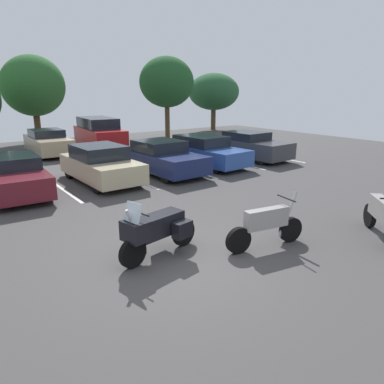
{
  "coord_description": "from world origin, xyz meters",
  "views": [
    {
      "loc": [
        -3.87,
        -5.98,
        3.55
      ],
      "look_at": [
        1.54,
        1.49,
        0.93
      ],
      "focal_mm": 33.86,
      "sensor_mm": 36.0,
      "label": 1
    }
  ],
  "objects_px": {
    "car_charcoal": "(248,146)",
    "car_far_red": "(99,134)",
    "motorcycle_third": "(382,215)",
    "car_blue": "(203,151)",
    "car_navy": "(162,158)",
    "car_maroon": "(14,175)",
    "car_far_tan": "(48,143)",
    "motorcycle_touring": "(156,229)",
    "car_champagne": "(101,164)",
    "motorcycle_second": "(267,225)"
  },
  "relations": [
    {
      "from": "car_charcoal",
      "to": "car_far_red",
      "type": "height_order",
      "value": "car_far_red"
    },
    {
      "from": "motorcycle_third",
      "to": "car_blue",
      "type": "height_order",
      "value": "car_blue"
    },
    {
      "from": "car_navy",
      "to": "car_blue",
      "type": "bearing_deg",
      "value": 7.16
    },
    {
      "from": "car_navy",
      "to": "car_blue",
      "type": "distance_m",
      "value": 2.56
    },
    {
      "from": "car_maroon",
      "to": "car_navy",
      "type": "distance_m",
      "value": 5.87
    },
    {
      "from": "car_navy",
      "to": "car_far_tan",
      "type": "distance_m",
      "value": 8.25
    },
    {
      "from": "motorcycle_touring",
      "to": "car_far_tan",
      "type": "height_order",
      "value": "car_far_tan"
    },
    {
      "from": "car_champagne",
      "to": "car_far_tan",
      "type": "xyz_separation_m",
      "value": [
        0.06,
        7.71,
        -0.02
      ]
    },
    {
      "from": "motorcycle_third",
      "to": "car_far_red",
      "type": "height_order",
      "value": "car_far_red"
    },
    {
      "from": "car_charcoal",
      "to": "car_champagne",
      "type": "bearing_deg",
      "value": -177.98
    },
    {
      "from": "motorcycle_third",
      "to": "car_navy",
      "type": "distance_m",
      "value": 9.33
    },
    {
      "from": "motorcycle_touring",
      "to": "car_far_red",
      "type": "height_order",
      "value": "car_far_red"
    },
    {
      "from": "car_maroon",
      "to": "car_charcoal",
      "type": "height_order",
      "value": "car_charcoal"
    },
    {
      "from": "motorcycle_second",
      "to": "car_navy",
      "type": "height_order",
      "value": "car_navy"
    },
    {
      "from": "motorcycle_second",
      "to": "car_far_tan",
      "type": "relative_size",
      "value": 0.48
    },
    {
      "from": "motorcycle_second",
      "to": "car_champagne",
      "type": "relative_size",
      "value": 0.48
    },
    {
      "from": "motorcycle_second",
      "to": "car_far_red",
      "type": "height_order",
      "value": "car_far_red"
    },
    {
      "from": "motorcycle_touring",
      "to": "motorcycle_second",
      "type": "xyz_separation_m",
      "value": [
        2.32,
        -1.04,
        -0.11
      ]
    },
    {
      "from": "motorcycle_second",
      "to": "motorcycle_third",
      "type": "relative_size",
      "value": 1.29
    },
    {
      "from": "motorcycle_touring",
      "to": "car_champagne",
      "type": "bearing_deg",
      "value": 76.95
    },
    {
      "from": "motorcycle_second",
      "to": "car_blue",
      "type": "height_order",
      "value": "car_blue"
    },
    {
      "from": "motorcycle_second",
      "to": "car_navy",
      "type": "relative_size",
      "value": 0.46
    },
    {
      "from": "motorcycle_third",
      "to": "car_far_tan",
      "type": "distance_m",
      "value": 17.42
    },
    {
      "from": "car_charcoal",
      "to": "motorcycle_second",
      "type": "bearing_deg",
      "value": -132.27
    },
    {
      "from": "car_charcoal",
      "to": "car_maroon",
      "type": "bearing_deg",
      "value": -179.51
    },
    {
      "from": "car_far_red",
      "to": "car_charcoal",
      "type": "bearing_deg",
      "value": -52.34
    },
    {
      "from": "car_navy",
      "to": "car_far_red",
      "type": "xyz_separation_m",
      "value": [
        0.16,
        7.39,
        0.29
      ]
    },
    {
      "from": "car_far_tan",
      "to": "car_far_red",
      "type": "bearing_deg",
      "value": -8.14
    },
    {
      "from": "motorcycle_second",
      "to": "car_charcoal",
      "type": "relative_size",
      "value": 0.44
    },
    {
      "from": "car_maroon",
      "to": "car_charcoal",
      "type": "xyz_separation_m",
      "value": [
        11.44,
        0.1,
        0.03
      ]
    },
    {
      "from": "car_maroon",
      "to": "car_champagne",
      "type": "xyz_separation_m",
      "value": [
        3.11,
        -0.2,
        0.05
      ]
    },
    {
      "from": "motorcycle_second",
      "to": "motorcycle_touring",
      "type": "bearing_deg",
      "value": 155.77
    },
    {
      "from": "car_champagne",
      "to": "car_blue",
      "type": "bearing_deg",
      "value": 2.55
    },
    {
      "from": "car_far_tan",
      "to": "car_charcoal",
      "type": "bearing_deg",
      "value": -41.9
    },
    {
      "from": "car_maroon",
      "to": "car_far_red",
      "type": "distance_m",
      "value": 9.33
    },
    {
      "from": "motorcycle_third",
      "to": "car_maroon",
      "type": "distance_m",
      "value": 11.58
    },
    {
      "from": "car_navy",
      "to": "car_far_red",
      "type": "height_order",
      "value": "car_far_red"
    },
    {
      "from": "car_navy",
      "to": "motorcycle_third",
      "type": "bearing_deg",
      "value": -86.13
    },
    {
      "from": "car_far_tan",
      "to": "car_champagne",
      "type": "bearing_deg",
      "value": -90.42
    },
    {
      "from": "car_far_red",
      "to": "motorcycle_third",
      "type": "bearing_deg",
      "value": -88.41
    },
    {
      "from": "car_blue",
      "to": "motorcycle_touring",
      "type": "bearing_deg",
      "value": -133.46
    },
    {
      "from": "car_maroon",
      "to": "car_blue",
      "type": "distance_m",
      "value": 8.41
    },
    {
      "from": "motorcycle_third",
      "to": "car_far_tan",
      "type": "height_order",
      "value": "car_far_tan"
    },
    {
      "from": "motorcycle_touring",
      "to": "car_blue",
      "type": "xyz_separation_m",
      "value": [
        6.93,
        7.31,
        0.04
      ]
    },
    {
      "from": "car_far_tan",
      "to": "motorcycle_touring",
      "type": "bearing_deg",
      "value": -96.55
    },
    {
      "from": "car_champagne",
      "to": "car_maroon",
      "type": "bearing_deg",
      "value": 176.41
    },
    {
      "from": "car_maroon",
      "to": "car_blue",
      "type": "relative_size",
      "value": 0.94
    },
    {
      "from": "car_blue",
      "to": "car_far_tan",
      "type": "xyz_separation_m",
      "value": [
        -5.23,
        7.48,
        -0.01
      ]
    },
    {
      "from": "motorcycle_touring",
      "to": "motorcycle_second",
      "type": "bearing_deg",
      "value": -24.23
    },
    {
      "from": "motorcycle_touring",
      "to": "car_champagne",
      "type": "height_order",
      "value": "car_champagne"
    }
  ]
}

